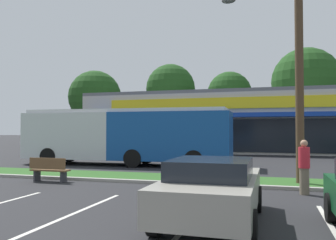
% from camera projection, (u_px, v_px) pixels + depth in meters
% --- Properties ---
extents(grass_median, '(56.00, 2.20, 0.12)m').
position_uv_depth(grass_median, '(168.00, 178.00, 14.56)').
color(grass_median, '#2D5B23').
rests_on(grass_median, ground_plane).
extents(curb_lip, '(56.00, 0.24, 0.12)m').
position_uv_depth(curb_lip, '(158.00, 182.00, 13.39)').
color(curb_lip, '#99968C').
rests_on(curb_lip, ground_plane).
extents(parking_stripe_2, '(0.12, 4.80, 0.01)m').
position_uv_depth(parking_stripe_2, '(77.00, 212.00, 8.77)').
color(parking_stripe_2, silver).
rests_on(parking_stripe_2, ground_plane).
extents(parking_stripe_3, '(0.12, 4.80, 0.01)m').
position_uv_depth(parking_stripe_3, '(184.00, 229.00, 7.32)').
color(parking_stripe_3, silver).
rests_on(parking_stripe_3, ground_plane).
extents(parking_stripe_4, '(0.12, 4.80, 0.01)m').
position_uv_depth(parking_stripe_4, '(334.00, 230.00, 7.20)').
color(parking_stripe_4, silver).
rests_on(parking_stripe_4, ground_plane).
extents(storefront_building, '(31.11, 14.72, 5.59)m').
position_uv_depth(storefront_building, '(253.00, 123.00, 35.75)').
color(storefront_building, '#BCB7AD').
rests_on(storefront_building, ground_plane).
extents(tree_far_left, '(7.19, 7.19, 10.21)m').
position_uv_depth(tree_far_left, '(95.00, 97.00, 48.54)').
color(tree_far_left, '#473323').
rests_on(tree_far_left, ground_plane).
extents(tree_left, '(6.68, 6.68, 11.02)m').
position_uv_depth(tree_left, '(171.00, 89.00, 48.13)').
color(tree_left, '#473323').
rests_on(tree_left, ground_plane).
extents(tree_mid_left, '(5.72, 5.72, 9.68)m').
position_uv_depth(tree_mid_left, '(229.00, 94.00, 46.16)').
color(tree_mid_left, '#473323').
rests_on(tree_mid_left, ground_plane).
extents(tree_mid, '(7.88, 7.88, 11.60)m').
position_uv_depth(tree_mid, '(306.00, 82.00, 41.03)').
color(tree_mid, '#473323').
rests_on(tree_mid, ground_plane).
extents(utility_pole, '(3.04, 2.40, 10.19)m').
position_uv_depth(utility_pole, '(295.00, 38.00, 13.06)').
color(utility_pole, '#4C3826').
rests_on(utility_pole, ground_plane).
extents(city_bus, '(12.40, 2.95, 3.25)m').
position_uv_depth(city_bus, '(125.00, 135.00, 20.67)').
color(city_bus, '#144793').
rests_on(city_bus, ground_plane).
extents(bus_stop_bench, '(1.60, 0.45, 0.95)m').
position_uv_depth(bus_stop_bench, '(49.00, 169.00, 13.98)').
color(bus_stop_bench, brown).
rests_on(bus_stop_bench, ground_plane).
extents(car_0, '(2.01, 4.33, 1.42)m').
position_uv_depth(car_0, '(212.00, 189.00, 7.80)').
color(car_0, '#9E998C').
rests_on(car_0, ground_plane).
extents(pedestrian_near_bench, '(0.35, 0.35, 1.73)m').
position_uv_depth(pedestrian_near_bench, '(304.00, 167.00, 11.22)').
color(pedestrian_near_bench, '#726651').
rests_on(pedestrian_near_bench, ground_plane).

